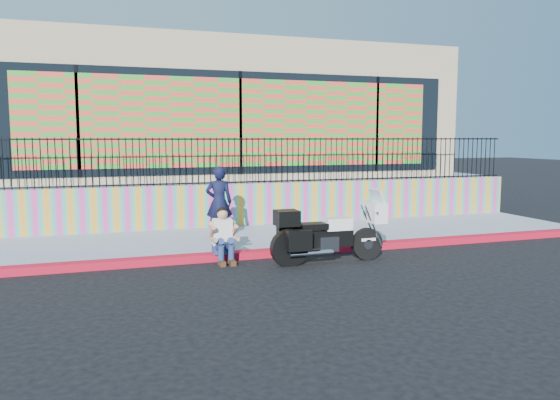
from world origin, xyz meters
name	(u,v)px	position (x,y,z in m)	size (l,w,h in m)	color
ground	(290,255)	(0.00, 0.00, 0.00)	(90.00, 90.00, 0.00)	black
red_curb	(290,252)	(0.00, 0.00, 0.07)	(16.00, 0.30, 0.15)	red
sidewalk	(267,238)	(0.00, 1.65, 0.07)	(16.00, 3.00, 0.15)	gray
mural_wall	(249,204)	(0.00, 3.25, 0.70)	(16.00, 0.20, 1.10)	#E43C9E
metal_fence	(249,161)	(0.00, 3.25, 1.85)	(15.80, 0.04, 1.20)	black
elevated_platform	(211,190)	(0.00, 8.35, 0.62)	(16.00, 10.00, 1.25)	gray
storefront_building	(212,114)	(0.00, 8.13, 3.25)	(14.00, 8.06, 4.00)	tan
police_motorcycle	(327,233)	(0.45, -0.88, 0.60)	(2.31, 0.76, 1.44)	black
police_officer	(219,202)	(-1.16, 1.62, 0.98)	(0.60, 0.40, 1.65)	black
seated_man	(224,240)	(-1.46, -0.24, 0.45)	(0.54, 0.71, 1.06)	navy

